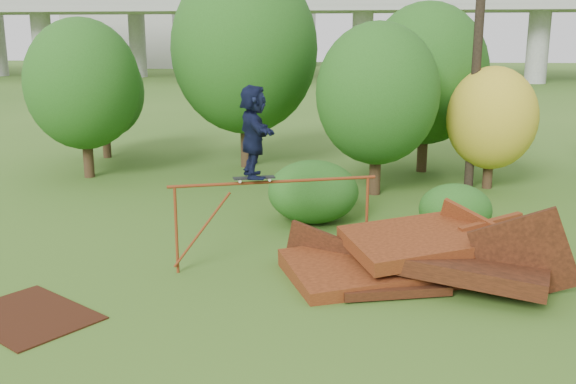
# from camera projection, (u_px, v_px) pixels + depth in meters

# --- Properties ---
(ground) EXTENTS (240.00, 240.00, 0.00)m
(ground) POSITION_uv_depth(u_px,v_px,m) (319.00, 309.00, 11.20)
(ground) COLOR #2D5116
(ground) RESTS_ON ground
(scrap_pile) EXTENTS (5.75, 3.46, 2.03)m
(scrap_pile) POSITION_uv_depth(u_px,v_px,m) (419.00, 259.00, 12.57)
(scrap_pile) COLOR #3E190B
(scrap_pile) RESTS_ON ground
(grind_rail) EXTENTS (4.06, 1.52, 1.81)m
(grind_rail) POSITION_uv_depth(u_px,v_px,m) (275.00, 200.00, 13.03)
(grind_rail) COLOR maroon
(grind_rail) RESTS_ON ground
(skateboard) EXTENTS (0.86, 0.49, 0.09)m
(skateboard) POSITION_uv_depth(u_px,v_px,m) (254.00, 178.00, 12.83)
(skateboard) COLOR black
(skateboard) RESTS_ON grind_rail
(skater) EXTENTS (1.08, 1.78, 1.83)m
(skater) POSITION_uv_depth(u_px,v_px,m) (253.00, 132.00, 12.61)
(skater) COLOR black
(skater) RESTS_ON skateboard
(flat_plate) EXTENTS (2.79, 2.58, 0.03)m
(flat_plate) POSITION_uv_depth(u_px,v_px,m) (29.00, 316.00, 10.88)
(flat_plate) COLOR black
(flat_plate) RESTS_ON ground
(tree_0) EXTENTS (3.75, 3.75, 5.29)m
(tree_0) POSITION_uv_depth(u_px,v_px,m) (83.00, 84.00, 21.09)
(tree_0) COLOR black
(tree_0) RESTS_ON ground
(tree_1) EXTENTS (5.17, 5.17, 7.20)m
(tree_1) POSITION_uv_depth(u_px,v_px,m) (245.00, 49.00, 22.60)
(tree_1) COLOR black
(tree_1) RESTS_ON ground
(tree_2) EXTENTS (3.62, 3.62, 5.11)m
(tree_2) POSITION_uv_depth(u_px,v_px,m) (377.00, 94.00, 18.73)
(tree_2) COLOR black
(tree_2) RESTS_ON ground
(tree_3) EXTENTS (4.21, 4.21, 5.83)m
(tree_3) POSITION_uv_depth(u_px,v_px,m) (426.00, 74.00, 21.94)
(tree_3) COLOR black
(tree_3) RESTS_ON ground
(tree_4) EXTENTS (2.75, 2.75, 3.80)m
(tree_4) POSITION_uv_depth(u_px,v_px,m) (492.00, 118.00, 19.69)
(tree_4) COLOR black
(tree_4) RESTS_ON ground
(tree_6) EXTENTS (3.14, 3.14, 4.38)m
(tree_6) POSITION_uv_depth(u_px,v_px,m) (103.00, 92.00, 24.80)
(tree_6) COLOR black
(tree_6) RESTS_ON ground
(shrub_left) EXTENTS (2.31, 2.14, 1.60)m
(shrub_left) POSITION_uv_depth(u_px,v_px,m) (313.00, 192.00, 16.31)
(shrub_left) COLOR #1D4312
(shrub_left) RESTS_ON ground
(shrub_right) EXTENTS (1.73, 1.59, 1.23)m
(shrub_right) POSITION_uv_depth(u_px,v_px,m) (455.00, 209.00, 15.36)
(shrub_right) COLOR #1D4312
(shrub_right) RESTS_ON ground
(utility_pole) EXTENTS (1.40, 0.28, 10.51)m
(utility_pole) POSITION_uv_depth(u_px,v_px,m) (480.00, 13.00, 18.88)
(utility_pole) COLOR black
(utility_pole) RESTS_ON ground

